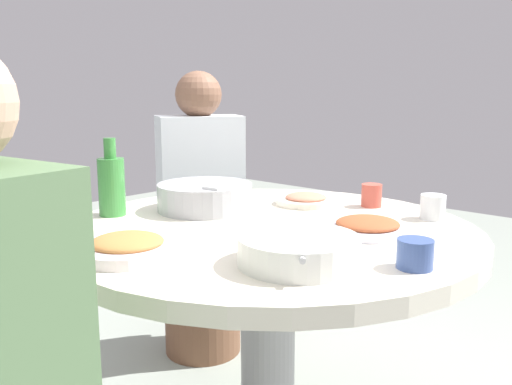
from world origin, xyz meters
The scene contains 12 objects.
round_dining_table centered at (0.00, 0.00, 0.61)m, with size 1.12×1.12×0.77m.
rice_bowl centered at (-0.27, 0.02, 0.82)m, with size 0.29×0.29×0.09m.
soup_bowl centered at (0.26, -0.21, 0.80)m, with size 0.26×0.26×0.06m.
dish_shrimp centered at (-0.10, 0.29, 0.79)m, with size 0.19×0.19×0.04m.
dish_stirfry centered at (0.24, 0.11, 0.79)m, with size 0.20×0.20×0.04m.
dish_tofu_braise centered at (-0.06, -0.41, 0.79)m, with size 0.24×0.24×0.05m.
green_bottle centered at (-0.42, -0.21, 0.86)m, with size 0.08×0.08×0.22m.
tea_cup_near centered at (0.08, 0.40, 0.81)m, with size 0.06×0.06×0.07m, color #C94F40.
tea_cup_far centered at (0.45, -0.07, 0.80)m, with size 0.07×0.07×0.06m, color #3B5394.
tea_cup_side centered at (0.29, 0.37, 0.81)m, with size 0.07×0.07×0.07m, color white.
stool_for_diner_right centered at (-0.75, 0.43, 0.22)m, with size 0.33×0.33×0.45m, color brown.
diner_right centered at (-0.75, 0.43, 0.77)m, with size 0.45×0.45×0.76m.
Camera 1 is at (0.92, -1.07, 1.13)m, focal length 38.09 mm.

